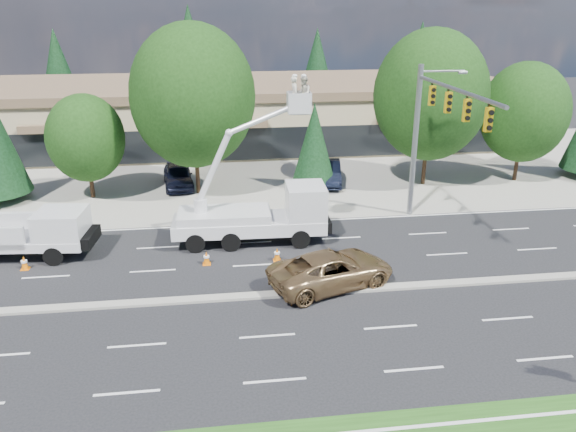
{
  "coord_description": "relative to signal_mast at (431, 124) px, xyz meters",
  "views": [
    {
      "loc": [
        -1.63,
        -22.01,
        12.29
      ],
      "look_at": [
        1.71,
        3.57,
        2.4
      ],
      "focal_mm": 35.0,
      "sensor_mm": 36.0,
      "label": 1
    }
  ],
  "objects": [
    {
      "name": "tree_back_d",
      "position": [
        11.97,
        34.96,
        -0.54
      ],
      "size": [
        5.21,
        5.21,
        10.28
      ],
      "color": "#332114",
      "rests_on": "ground"
    },
    {
      "name": "bucket_truck",
      "position": [
        -9.27,
        -0.87,
        -4.11
      ],
      "size": [
        8.37,
        2.85,
        8.93
      ],
      "rotation": [
        0.0,
        0.0,
        -0.03
      ],
      "color": "silver",
      "rests_on": "ground"
    },
    {
      "name": "concrete_apron",
      "position": [
        -10.03,
        12.96,
        -6.05
      ],
      "size": [
        140.0,
        22.0,
        0.01
      ],
      "primitive_type": "cube",
      "color": "gray",
      "rests_on": "ground"
    },
    {
      "name": "signal_mast",
      "position": [
        0.0,
        0.0,
        0.0
      ],
      "size": [
        2.76,
        10.16,
        9.0
      ],
      "color": "gray",
      "rests_on": "ground"
    },
    {
      "name": "tree_back_a",
      "position": [
        -28.03,
        34.96,
        -0.82
      ],
      "size": [
        4.95,
        4.95,
        9.76
      ],
      "color": "#332114",
      "rests_on": "ground"
    },
    {
      "name": "minivan",
      "position": [
        -6.69,
        -6.43,
        -5.24
      ],
      "size": [
        6.41,
        4.42,
        1.63
      ],
      "primitive_type": "imported",
      "rotation": [
        0.0,
        0.0,
        1.9
      ],
      "color": "olive",
      "rests_on": "ground"
    },
    {
      "name": "traffic_cone_a",
      "position": [
        -21.25,
        -2.83,
        -5.72
      ],
      "size": [
        0.4,
        0.4,
        0.7
      ],
      "color": "orange",
      "rests_on": "ground"
    },
    {
      "name": "tree_front_e",
      "position": [
        -5.03,
        7.96,
        -2.84
      ],
      "size": [
        3.04,
        3.04,
        6.0
      ],
      "color": "#332114",
      "rests_on": "ground"
    },
    {
      "name": "tree_front_d",
      "position": [
        -13.03,
        7.96,
        0.52
      ],
      "size": [
        8.1,
        8.1,
        11.24
      ],
      "color": "#332114",
      "rests_on": "ground"
    },
    {
      "name": "tree_front_c",
      "position": [
        -20.03,
        7.96,
        -2.02
      ],
      "size": [
        4.97,
        4.97,
        6.89
      ],
      "color": "#332114",
      "rests_on": "ground"
    },
    {
      "name": "tree_front_g",
      "position": [
        9.97,
        7.96,
        -1.08
      ],
      "size": [
        6.13,
        6.13,
        8.51
      ],
      "color": "#332114",
      "rests_on": "ground"
    },
    {
      "name": "utility_pickup",
      "position": [
        -21.17,
        -1.32,
        -5.04
      ],
      "size": [
        6.62,
        3.0,
        2.46
      ],
      "rotation": [
        0.0,
        0.0,
        -0.09
      ],
      "color": "silver",
      "rests_on": "ground"
    },
    {
      "name": "parked_car_west",
      "position": [
        -14.46,
        9.57,
        -5.23
      ],
      "size": [
        2.49,
        5.05,
        1.66
      ],
      "primitive_type": "imported",
      "rotation": [
        0.0,
        0.0,
        0.11
      ],
      "color": "black",
      "rests_on": "ground"
    },
    {
      "name": "traffic_cone_c",
      "position": [
        -8.88,
        -3.45,
        -5.72
      ],
      "size": [
        0.4,
        0.4,
        0.7
      ],
      "color": "orange",
      "rests_on": "ground"
    },
    {
      "name": "strip_mall",
      "position": [
        -10.03,
        22.93,
        -3.23
      ],
      "size": [
        50.4,
        15.4,
        5.5
      ],
      "color": "tan",
      "rests_on": "ground"
    },
    {
      "name": "traffic_cone_b",
      "position": [
        -12.41,
        -3.43,
        -5.72
      ],
      "size": [
        0.4,
        0.4,
        0.7
      ],
      "color": "orange",
      "rests_on": "ground"
    },
    {
      "name": "tree_front_f",
      "position": [
        2.97,
        7.96,
        0.25
      ],
      "size": [
        7.77,
        7.77,
        10.78
      ],
      "color": "#332114",
      "rests_on": "ground"
    },
    {
      "name": "tree_back_b",
      "position": [
        -14.03,
        34.96,
        0.42
      ],
      "size": [
        6.13,
        6.13,
        12.08
      ],
      "color": "#332114",
      "rests_on": "ground"
    },
    {
      "name": "parked_car_east",
      "position": [
        -3.79,
        8.96,
        -5.25
      ],
      "size": [
        2.4,
        5.07,
        1.6
      ],
      "primitive_type": "imported",
      "rotation": [
        0.0,
        0.0,
        -0.15
      ],
      "color": "black",
      "rests_on": "ground"
    },
    {
      "name": "tree_back_c",
      "position": [
        -0.03,
        34.96,
        -0.9
      ],
      "size": [
        4.87,
        4.87,
        9.61
      ],
      "color": "#332114",
      "rests_on": "ground"
    },
    {
      "name": "ground",
      "position": [
        -10.03,
        -7.04,
        -6.06
      ],
      "size": [
        140.0,
        140.0,
        0.0
      ],
      "primitive_type": "plane",
      "color": "black",
      "rests_on": "ground"
    },
    {
      "name": "road_median",
      "position": [
        -10.03,
        -7.04,
        -6.0
      ],
      "size": [
        120.0,
        0.55,
        0.12
      ],
      "primitive_type": "cube",
      "color": "gray",
      "rests_on": "ground"
    }
  ]
}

